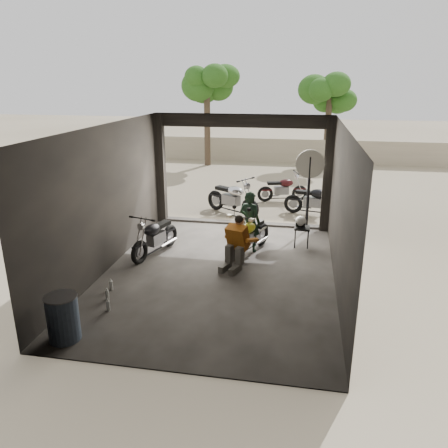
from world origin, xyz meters
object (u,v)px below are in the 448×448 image
(left_bike, at_px, (155,234))
(stool, at_px, (302,230))
(main_bike, at_px, (250,232))
(outside_bike_b, at_px, (283,187))
(oil_drum, at_px, (63,319))
(mechanic, at_px, (235,245))
(outside_bike_a, at_px, (232,196))
(outside_bike_c, at_px, (315,198))
(rider, at_px, (250,222))
(helmet, at_px, (301,221))
(sign_post, at_px, (309,178))

(left_bike, height_order, stool, left_bike)
(main_bike, bearing_deg, outside_bike_b, 106.12)
(main_bike, height_order, oil_drum, main_bike)
(outside_bike_b, bearing_deg, mechanic, 156.75)
(outside_bike_b, bearing_deg, outside_bike_a, 125.19)
(outside_bike_c, xyz_separation_m, rider, (-1.62, -3.35, 0.20))
(main_bike, height_order, rider, rider)
(left_bike, distance_m, outside_bike_c, 5.55)
(outside_bike_a, distance_m, mechanic, 4.22)
(main_bike, relative_size, mechanic, 1.36)
(mechanic, bearing_deg, stool, 69.40)
(helmet, bearing_deg, outside_bike_b, 98.95)
(outside_bike_c, xyz_separation_m, stool, (-0.35, -2.83, -0.11))
(outside_bike_b, relative_size, rider, 1.01)
(outside_bike_a, height_order, oil_drum, outside_bike_a)
(outside_bike_b, height_order, helmet, outside_bike_b)
(helmet, distance_m, sign_post, 1.46)
(outside_bike_c, height_order, helmet, outside_bike_c)
(stool, distance_m, sign_post, 1.63)
(main_bike, bearing_deg, mechanic, -79.74)
(main_bike, distance_m, outside_bike_c, 3.80)
(outside_bike_c, height_order, oil_drum, outside_bike_c)
(outside_bike_a, distance_m, helmet, 3.25)
(rider, height_order, oil_drum, rider)
(outside_bike_c, relative_size, mechanic, 1.41)
(main_bike, relative_size, helmet, 5.28)
(mechanic, bearing_deg, oil_drum, -104.42)
(outside_bike_b, distance_m, oil_drum, 9.79)
(outside_bike_a, height_order, mechanic, outside_bike_a)
(helmet, relative_size, sign_post, 0.13)
(left_bike, bearing_deg, helmet, 35.57)
(outside_bike_a, distance_m, rider, 3.14)
(main_bike, bearing_deg, stool, 48.61)
(outside_bike_c, bearing_deg, mechanic, 170.45)
(sign_post, bearing_deg, rider, -108.53)
(mechanic, xyz_separation_m, oil_drum, (-2.31, -3.30, -0.20))
(outside_bike_a, bearing_deg, left_bike, -167.73)
(main_bike, xyz_separation_m, outside_bike_a, (-0.96, 3.10, 0.08))
(outside_bike_b, height_order, mechanic, mechanic)
(helmet, relative_size, oil_drum, 0.38)
(mechanic, distance_m, stool, 2.23)
(mechanic, distance_m, sign_post, 3.41)
(rider, bearing_deg, outside_bike_b, -75.79)
(mechanic, bearing_deg, left_bike, -173.63)
(outside_bike_a, xyz_separation_m, outside_bike_c, (2.55, 0.35, -0.05))
(main_bike, relative_size, rider, 1.05)
(main_bike, relative_size, outside_bike_c, 0.96)
(outside_bike_a, height_order, stool, outside_bike_a)
(outside_bike_b, height_order, outside_bike_c, outside_bike_c)
(stool, bearing_deg, outside_bike_a, 131.58)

